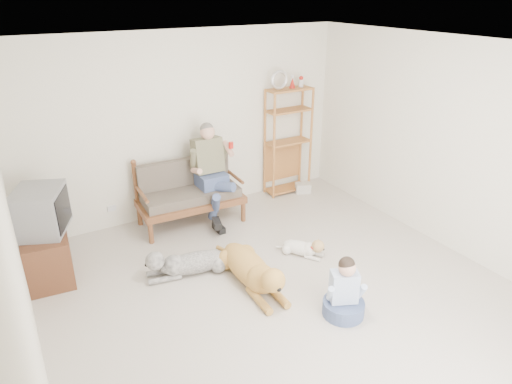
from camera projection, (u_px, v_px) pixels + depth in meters
floor at (290, 301)px, 5.09m from camera, size 5.50×5.50×0.00m
ceiling at (299, 51)px, 3.98m from camera, size 5.50×5.50×0.00m
wall_back at (188, 125)px, 6.71m from camera, size 5.00×0.00×5.00m
wall_left at (17, 260)px, 3.39m from camera, size 0.00×5.50×5.50m
wall_right at (459, 150)px, 5.68m from camera, size 0.00×5.50×5.50m
loveseat at (189, 191)px, 6.65m from camera, size 1.53×0.77×0.95m
man at (214, 180)px, 6.54m from camera, size 0.56×0.80×1.29m
etagere at (288, 140)px, 7.49m from camera, size 0.78×0.34×2.06m
book_stack at (303, 188)px, 7.77m from camera, size 0.30×0.27×0.16m
tv_stand at (47, 254)px, 5.44m from camera, size 0.58×0.94×0.60m
crt_tv at (41, 211)px, 5.23m from camera, size 0.70×0.77×0.52m
wall_outlet at (112, 208)px, 6.55m from camera, size 0.12×0.02×0.08m
golden_retriever at (253, 270)px, 5.32m from camera, size 0.41×1.55×0.47m
shaggy_dog at (186, 263)px, 5.53m from camera, size 1.26×0.44×0.37m
terrier at (305, 248)px, 5.92m from camera, size 0.46×0.61×0.27m
child at (344, 294)px, 4.80m from camera, size 0.45×0.45×0.71m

